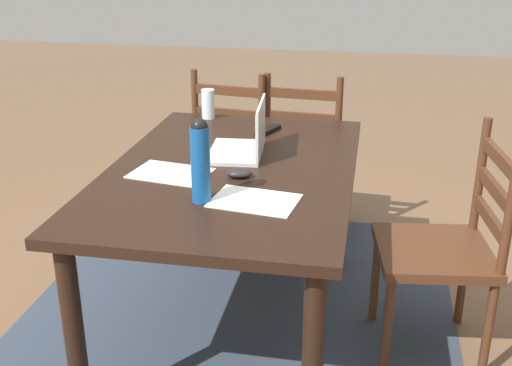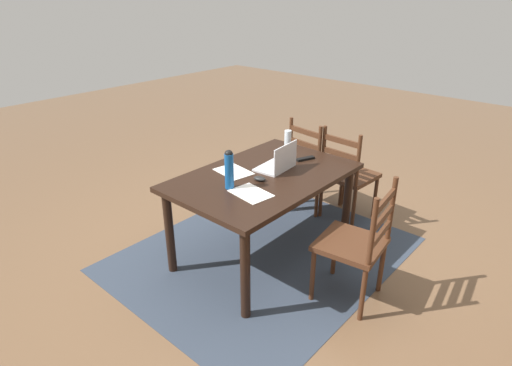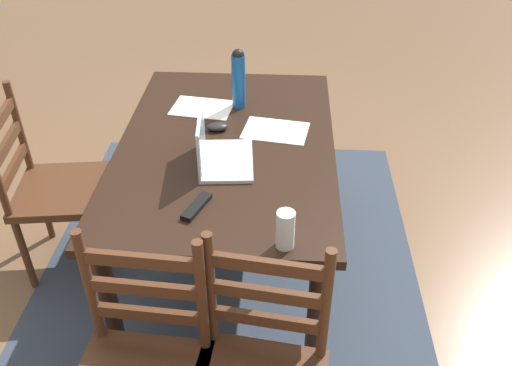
{
  "view_description": "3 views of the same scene",
  "coord_description": "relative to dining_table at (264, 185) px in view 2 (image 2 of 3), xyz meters",
  "views": [
    {
      "loc": [
        2.3,
        0.53,
        1.63
      ],
      "look_at": [
        -0.06,
        0.09,
        0.67
      ],
      "focal_mm": 44.11,
      "sensor_mm": 36.0,
      "label": 1
    },
    {
      "loc": [
        2.38,
        2.01,
        2.11
      ],
      "look_at": [
        0.03,
        -0.05,
        0.67
      ],
      "focal_mm": 29.95,
      "sensor_mm": 36.0,
      "label": 2
    },
    {
      "loc": [
        -2.1,
        -0.26,
        2.05
      ],
      "look_at": [
        -0.09,
        -0.14,
        0.6
      ],
      "focal_mm": 38.34,
      "sensor_mm": 36.0,
      "label": 3
    }
  ],
  "objects": [
    {
      "name": "ground_plane",
      "position": [
        0.0,
        0.0,
        -0.66
      ],
      "size": [
        14.0,
        14.0,
        0.0
      ],
      "primitive_type": "plane",
      "color": "brown"
    },
    {
      "name": "area_rug",
      "position": [
        0.0,
        0.0,
        -0.66
      ],
      "size": [
        2.35,
        1.94,
        0.01
      ],
      "primitive_type": "cube",
      "color": "#333D4C",
      "rests_on": "ground"
    },
    {
      "name": "dining_table",
      "position": [
        0.0,
        0.0,
        0.0
      ],
      "size": [
        1.49,
        0.97,
        0.75
      ],
      "color": "black",
      "rests_on": "ground"
    },
    {
      "name": "chair_far_head",
      "position": [
        -0.01,
        0.86,
        -0.2
      ],
      "size": [
        0.49,
        0.49,
        0.95
      ],
      "color": "#4C2B19",
      "rests_on": "ground"
    },
    {
      "name": "chair_left_near",
      "position": [
        -1.03,
        -0.2,
        -0.2
      ],
      "size": [
        0.5,
        0.5,
        0.95
      ],
      "color": "#4C2B19",
      "rests_on": "ground"
    },
    {
      "name": "chair_left_far",
      "position": [
        -1.03,
        0.19,
        -0.2
      ],
      "size": [
        0.47,
        0.47,
        0.95
      ],
      "color": "#4C2B19",
      "rests_on": "ground"
    },
    {
      "name": "laptop",
      "position": [
        -0.16,
        0.03,
        0.15
      ],
      "size": [
        0.34,
        0.25,
        0.23
      ],
      "color": "silver",
      "rests_on": "dining_table"
    },
    {
      "name": "water_bottle",
      "position": [
        0.36,
        -0.03,
        0.25
      ],
      "size": [
        0.07,
        0.07,
        0.3
      ],
      "color": "#145199",
      "rests_on": "dining_table"
    },
    {
      "name": "drinking_glass",
      "position": [
        -0.67,
        -0.27,
        0.17
      ],
      "size": [
        0.07,
        0.07,
        0.15
      ],
      "primitive_type": "cylinder",
      "color": "silver",
      "rests_on": "dining_table"
    },
    {
      "name": "computer_mouse",
      "position": [
        0.11,
        0.05,
        0.11
      ],
      "size": [
        0.08,
        0.11,
        0.03
      ],
      "primitive_type": "ellipsoid",
      "rotation": [
        0.0,
        0.0,
        0.18
      ],
      "color": "black",
      "rests_on": "dining_table"
    },
    {
      "name": "tv_remote",
      "position": [
        -0.48,
        0.06,
        0.1
      ],
      "size": [
        0.17,
        0.1,
        0.02
      ],
      "primitive_type": "cube",
      "rotation": [
        0.0,
        0.0,
        1.19
      ],
      "color": "black",
      "rests_on": "dining_table"
    },
    {
      "name": "paper_stack_left",
      "position": [
        0.12,
        -0.22,
        0.1
      ],
      "size": [
        0.26,
        0.33,
        0.0
      ],
      "primitive_type": "cube",
      "rotation": [
        0.0,
        0.0,
        -0.16
      ],
      "color": "white",
      "rests_on": "dining_table"
    },
    {
      "name": "paper_stack_right",
      "position": [
        0.32,
        0.15,
        0.1
      ],
      "size": [
        0.25,
        0.32,
        0.0
      ],
      "primitive_type": "cube",
      "rotation": [
        0.0,
        0.0,
        -0.14
      ],
      "color": "white",
      "rests_on": "dining_table"
    }
  ]
}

